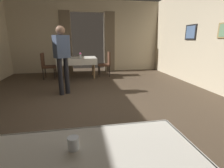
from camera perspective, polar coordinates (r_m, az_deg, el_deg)
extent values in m
plane|color=#4C3D2D|center=(3.75, -4.16, -7.17)|extent=(10.08, 10.08, 0.00)
cube|color=black|center=(6.15, 25.02, 15.53)|extent=(0.03, 0.54, 0.47)
cube|color=slate|center=(6.14, 24.89, 15.54)|extent=(0.01, 0.44, 0.38)
cube|color=beige|center=(7.82, -23.02, 14.43)|extent=(2.50, 0.12, 3.00)
cube|color=beige|center=(8.00, 6.50, 15.46)|extent=(2.50, 0.12, 3.00)
cube|color=beige|center=(7.78, -8.49, 24.67)|extent=(1.40, 0.12, 0.50)
cube|color=#70604C|center=(7.54, -15.19, 13.28)|extent=(0.44, 0.14, 2.52)
cube|color=#70604C|center=(7.63, -0.88, 13.79)|extent=(0.44, 0.14, 2.52)
cube|color=silver|center=(1.42, -10.88, -18.69)|extent=(1.44, 0.02, 0.25)
cylinder|color=olive|center=(6.19, -16.98, 4.45)|extent=(0.06, 0.06, 0.71)
cylinder|color=olive|center=(6.17, -6.06, 4.98)|extent=(0.06, 0.06, 0.71)
cylinder|color=olive|center=(6.87, -16.39, 5.48)|extent=(0.06, 0.06, 0.71)
cylinder|color=olive|center=(6.85, -6.54, 5.96)|extent=(0.06, 0.06, 0.71)
cube|color=olive|center=(6.44, -11.67, 8.51)|extent=(1.33, 0.86, 0.03)
cube|color=silver|center=(6.44, -11.68, 8.69)|extent=(1.39, 0.92, 0.01)
cube|color=silver|center=(6.00, -11.68, 7.22)|extent=(1.39, 0.02, 0.22)
cube|color=silver|center=(6.91, -11.59, 8.20)|extent=(1.39, 0.02, 0.22)
cube|color=silver|center=(6.50, -17.82, 7.39)|extent=(0.02, 0.92, 0.22)
cube|color=silver|center=(6.48, -5.40, 8.01)|extent=(0.02, 0.92, 0.22)
cylinder|color=black|center=(6.76, -18.37, 3.93)|extent=(0.04, 0.04, 0.42)
cylinder|color=black|center=(6.39, -18.79, 3.30)|extent=(0.04, 0.04, 0.42)
cylinder|color=black|center=(6.82, -21.53, 3.74)|extent=(0.04, 0.04, 0.42)
cylinder|color=black|center=(6.46, -22.13, 3.10)|extent=(0.04, 0.04, 0.42)
cube|color=#513323|center=(6.57, -20.38, 5.45)|extent=(0.44, 0.44, 0.06)
cube|color=#513323|center=(6.57, -22.31, 7.53)|extent=(0.05, 0.42, 0.48)
cylinder|color=black|center=(6.45, -4.16, 4.16)|extent=(0.04, 0.04, 0.42)
cylinder|color=black|center=(6.82, -4.53, 4.74)|extent=(0.04, 0.04, 0.42)
cylinder|color=black|center=(6.50, -0.82, 4.28)|extent=(0.04, 0.04, 0.42)
cylinder|color=black|center=(6.87, -1.37, 4.85)|extent=(0.04, 0.04, 0.42)
cube|color=#513323|center=(6.62, -2.74, 6.43)|extent=(0.44, 0.44, 0.06)
cube|color=#513323|center=(6.62, -1.04, 8.67)|extent=(0.05, 0.42, 0.48)
cylinder|color=silver|center=(1.12, -12.90, -18.88)|extent=(0.07, 0.07, 0.08)
cylinder|color=silver|center=(6.23, -10.55, 9.18)|extent=(0.06, 0.06, 0.13)
sphere|color=#D84C8C|center=(6.22, -10.59, 10.04)|extent=(0.07, 0.07, 0.07)
cylinder|color=silver|center=(6.15, -16.45, 8.64)|extent=(0.08, 0.08, 0.10)
cylinder|color=silver|center=(6.58, -16.45, 8.93)|extent=(0.08, 0.08, 0.09)
cylinder|color=white|center=(6.39, -13.55, 8.64)|extent=(0.23, 0.23, 0.01)
cylinder|color=black|center=(4.50, -16.95, 2.30)|extent=(0.12, 0.12, 0.95)
cylinder|color=black|center=(4.59, -14.98, 2.66)|extent=(0.12, 0.12, 0.95)
cube|color=#3F4C66|center=(4.45, -16.65, 11.95)|extent=(0.42, 0.39, 0.55)
sphere|color=brown|center=(4.45, -17.03, 16.90)|extent=(0.22, 0.22, 0.22)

